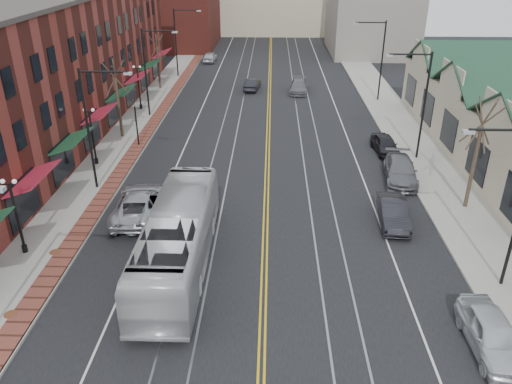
# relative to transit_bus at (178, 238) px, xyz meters

# --- Properties ---
(ground) EXTENTS (160.00, 160.00, 0.00)m
(ground) POSITION_rel_transit_bus_xyz_m (4.33, -7.16, -1.67)
(ground) COLOR black
(ground) RESTS_ON ground
(sidewalk_left) EXTENTS (4.00, 120.00, 0.15)m
(sidewalk_left) POSITION_rel_transit_bus_xyz_m (-7.67, 12.84, -1.60)
(sidewalk_left) COLOR gray
(sidewalk_left) RESTS_ON ground
(sidewalk_right) EXTENTS (4.00, 120.00, 0.15)m
(sidewalk_right) POSITION_rel_transit_bus_xyz_m (16.33, 12.84, -1.60)
(sidewalk_right) COLOR gray
(sidewalk_right) RESTS_ON ground
(building_left) EXTENTS (10.00, 50.00, 11.00)m
(building_left) POSITION_rel_transit_bus_xyz_m (-14.67, 19.84, 3.83)
(building_left) COLOR maroon
(building_left) RESTS_ON ground
(backdrop_left) EXTENTS (14.00, 18.00, 14.00)m
(backdrop_left) POSITION_rel_transit_bus_xyz_m (-11.67, 62.84, 5.33)
(backdrop_left) COLOR maroon
(backdrop_left) RESTS_ON ground
(backdrop_mid) EXTENTS (22.00, 14.00, 9.00)m
(backdrop_mid) POSITION_rel_transit_bus_xyz_m (4.33, 77.84, 2.83)
(backdrop_mid) COLOR tan
(backdrop_mid) RESTS_ON ground
(backdrop_right) EXTENTS (12.00, 16.00, 11.00)m
(backdrop_right) POSITION_rel_transit_bus_xyz_m (19.33, 57.84, 3.83)
(backdrop_right) COLOR slate
(backdrop_right) RESTS_ON ground
(streetlight_l_1) EXTENTS (3.33, 0.25, 8.00)m
(streetlight_l_1) POSITION_rel_transit_bus_xyz_m (-6.71, 8.84, 3.35)
(streetlight_l_1) COLOR black
(streetlight_l_1) RESTS_ON sidewalk_left
(streetlight_l_2) EXTENTS (3.33, 0.25, 8.00)m
(streetlight_l_2) POSITION_rel_transit_bus_xyz_m (-6.71, 24.84, 3.35)
(streetlight_l_2) COLOR black
(streetlight_l_2) RESTS_ON sidewalk_left
(streetlight_l_3) EXTENTS (3.33, 0.25, 8.00)m
(streetlight_l_3) POSITION_rel_transit_bus_xyz_m (-6.71, 40.84, 3.35)
(streetlight_l_3) COLOR black
(streetlight_l_3) RESTS_ON sidewalk_left
(streetlight_r_1) EXTENTS (3.33, 0.25, 8.00)m
(streetlight_r_1) POSITION_rel_transit_bus_xyz_m (15.38, 14.84, 3.35)
(streetlight_r_1) COLOR black
(streetlight_r_1) RESTS_ON sidewalk_right
(streetlight_r_2) EXTENTS (3.33, 0.25, 8.00)m
(streetlight_r_2) POSITION_rel_transit_bus_xyz_m (15.38, 30.84, 3.35)
(streetlight_r_2) COLOR black
(streetlight_r_2) RESTS_ON sidewalk_right
(lamppost_l_1) EXTENTS (0.84, 0.28, 4.27)m
(lamppost_l_1) POSITION_rel_transit_bus_xyz_m (-8.47, 0.84, 0.53)
(lamppost_l_1) COLOR black
(lamppost_l_1) RESTS_ON sidewalk_left
(lamppost_l_2) EXTENTS (0.84, 0.28, 4.27)m
(lamppost_l_2) POSITION_rel_transit_bus_xyz_m (-8.47, 12.84, 0.53)
(lamppost_l_2) COLOR black
(lamppost_l_2) RESTS_ON sidewalk_left
(lamppost_l_3) EXTENTS (0.84, 0.28, 4.27)m
(lamppost_l_3) POSITION_rel_transit_bus_xyz_m (-8.47, 26.84, 0.53)
(lamppost_l_3) COLOR black
(lamppost_l_3) RESTS_ON sidewalk_left
(tree_left_near) EXTENTS (1.78, 1.37, 6.48)m
(tree_left_near) POSITION_rel_transit_bus_xyz_m (-8.17, 18.84, 1.84)
(tree_left_near) COLOR #382B21
(tree_left_near) RESTS_ON sidewalk_left
(tree_left_far) EXTENTS (1.66, 1.28, 6.02)m
(tree_left_far) POSITION_rel_transit_bus_xyz_m (-8.17, 34.84, 1.60)
(tree_left_far) COLOR #382B21
(tree_left_far) RESTS_ON sidewalk_left
(tree_right_mid) EXTENTS (1.90, 1.46, 6.93)m
(tree_right_mid) POSITION_rel_transit_bus_xyz_m (16.83, 6.84, 2.08)
(tree_right_mid) COLOR #382B21
(tree_right_mid) RESTS_ON sidewalk_right
(manhole_mid) EXTENTS (0.60, 0.60, 0.02)m
(manhole_mid) POSITION_rel_transit_bus_xyz_m (-6.87, -4.16, -1.52)
(manhole_mid) COLOR #592D19
(manhole_mid) RESTS_ON sidewalk_left
(manhole_far) EXTENTS (0.60, 0.60, 0.02)m
(manhole_far) POSITION_rel_transit_bus_xyz_m (-6.87, 0.84, -1.52)
(manhole_far) COLOR #592D19
(manhole_far) RESTS_ON sidewalk_left
(traffic_signal) EXTENTS (0.18, 0.15, 3.80)m
(traffic_signal) POSITION_rel_transit_bus_xyz_m (-6.27, 16.84, 0.67)
(traffic_signal) COLOR black
(traffic_signal) RESTS_ON sidewalk_left
(transit_bus) EXTENTS (2.81, 12.02, 3.35)m
(transit_bus) POSITION_rel_transit_bus_xyz_m (0.00, 0.00, 0.00)
(transit_bus) COLOR silver
(transit_bus) RESTS_ON ground
(parked_suv) EXTENTS (3.20, 6.27, 1.70)m
(parked_suv) POSITION_rel_transit_bus_xyz_m (-3.29, 5.27, -0.83)
(parked_suv) COLOR #A2A4A9
(parked_suv) RESTS_ON ground
(parked_car_a) EXTENTS (1.84, 4.52, 1.54)m
(parked_car_a) POSITION_rel_transit_bus_xyz_m (13.63, -5.45, -0.91)
(parked_car_a) COLOR silver
(parked_car_a) RESTS_ON ground
(parked_car_b) EXTENTS (1.81, 4.50, 1.45)m
(parked_car_b) POSITION_rel_transit_bus_xyz_m (11.83, 4.78, -0.95)
(parked_car_b) COLOR black
(parked_car_b) RESTS_ON ground
(parked_car_c) EXTENTS (2.71, 5.39, 1.50)m
(parked_car_c) POSITION_rel_transit_bus_xyz_m (13.63, 10.87, -0.92)
(parked_car_c) COLOR slate
(parked_car_c) RESTS_ON ground
(parked_car_d) EXTENTS (1.95, 4.16, 1.38)m
(parked_car_d) POSITION_rel_transit_bus_xyz_m (13.63, 16.12, -0.99)
(parked_car_d) COLOR black
(parked_car_d) RESTS_ON ground
(distant_car_left) EXTENTS (1.91, 4.13, 1.31)m
(distant_car_left) POSITION_rel_transit_bus_xyz_m (2.38, 34.85, -1.02)
(distant_car_left) COLOR black
(distant_car_left) RESTS_ON ground
(distant_car_right) EXTENTS (2.31, 4.91, 1.39)m
(distant_car_right) POSITION_rel_transit_bus_xyz_m (7.62, 34.04, -0.98)
(distant_car_right) COLOR slate
(distant_car_right) RESTS_ON ground
(distant_car_far) EXTENTS (1.84, 4.20, 1.41)m
(distant_car_far) POSITION_rel_transit_bus_xyz_m (-4.16, 49.86, -0.97)
(distant_car_far) COLOR silver
(distant_car_far) RESTS_ON ground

